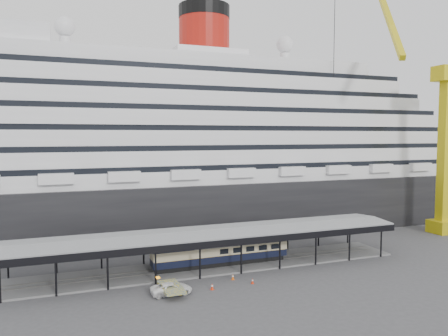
{
  "coord_description": "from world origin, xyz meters",
  "views": [
    {
      "loc": [
        -19.48,
        -51.7,
        18.49
      ],
      "look_at": [
        3.1,
        8.0,
        13.69
      ],
      "focal_mm": 35.0,
      "sensor_mm": 36.0,
      "label": 1
    }
  ],
  "objects": [
    {
      "name": "pullman_carriage",
      "position": [
        1.51,
        5.0,
        2.38
      ],
      "size": [
        19.79,
        2.81,
        19.4
      ],
      "rotation": [
        0.0,
        0.0,
        0.01
      ],
      "color": "black",
      "rests_on": "ground"
    },
    {
      "name": "ground",
      "position": [
        0.0,
        0.0,
        0.0
      ],
      "size": [
        200.0,
        200.0,
        0.0
      ],
      "primitive_type": "plane",
      "color": "#3E3E41",
      "rests_on": "ground"
    },
    {
      "name": "traffic_cone_right",
      "position": [
        0.93,
        -0.96,
        0.39
      ],
      "size": [
        0.45,
        0.45,
        0.78
      ],
      "rotation": [
        0.0,
        0.0,
        -0.14
      ],
      "color": "#E4560C",
      "rests_on": "ground"
    },
    {
      "name": "traffic_cone_left",
      "position": [
        -2.75,
        -3.44,
        0.39
      ],
      "size": [
        0.52,
        0.52,
        0.79
      ],
      "rotation": [
        0.0,
        0.0,
        0.38
      ],
      "color": "red",
      "rests_on": "ground"
    },
    {
      "name": "platform_canopy",
      "position": [
        0.0,
        5.0,
        2.36
      ],
      "size": [
        56.0,
        9.18,
        5.3
      ],
      "color": "slate",
      "rests_on": "ground"
    },
    {
      "name": "traffic_cone_mid",
      "position": [
        2.68,
        -3.2,
        0.35
      ],
      "size": [
        0.44,
        0.44,
        0.7
      ],
      "rotation": [
        0.0,
        0.0,
        -0.26
      ],
      "color": "red",
      "rests_on": "ground"
    },
    {
      "name": "cruise_ship",
      "position": [
        0.05,
        32.0,
        18.35
      ],
      "size": [
        130.0,
        30.0,
        43.9
      ],
      "color": "black",
      "rests_on": "ground"
    },
    {
      "name": "port_truck",
      "position": [
        -7.69,
        -3.2,
        0.67
      ],
      "size": [
        4.84,
        2.27,
        1.34
      ],
      "primitive_type": "imported",
      "rotation": [
        0.0,
        0.0,
        1.58
      ],
      "color": "white",
      "rests_on": "ground"
    },
    {
      "name": "crane_yellow",
      "position": [
        47.06,
        10.54,
        19.96
      ],
      "size": [
        23.83,
        18.78,
        47.6
      ],
      "color": "gold",
      "rests_on": "ground"
    }
  ]
}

